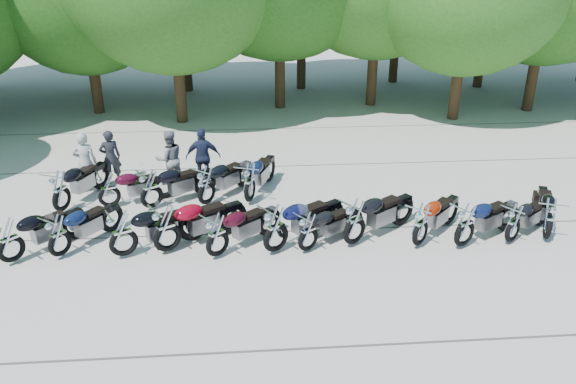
{
  "coord_description": "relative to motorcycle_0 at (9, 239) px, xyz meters",
  "views": [
    {
      "loc": [
        -0.96,
        -11.06,
        6.79
      ],
      "look_at": [
        0.0,
        1.5,
        1.1
      ],
      "focal_mm": 35.0,
      "sensor_mm": 36.0,
      "label": 1
    }
  ],
  "objects": [
    {
      "name": "motorcycle_16",
      "position": [
        5.44,
        2.83,
        0.03
      ],
      "size": [
        1.51,
        2.44,
        1.32
      ],
      "primitive_type": null,
      "rotation": [
        0.0,
        0.0,
        2.77
      ],
      "color": "#0B1533",
      "rests_on": "ground"
    },
    {
      "name": "motorcycle_6",
      "position": [
        6.76,
        0.0,
        -0.06
      ],
      "size": [
        2.02,
        1.69,
        1.15
      ],
      "primitive_type": null,
      "rotation": [
        0.0,
        0.0,
        2.19
      ],
      "color": "black",
      "rests_on": "ground"
    },
    {
      "name": "motorcycle_4",
      "position": [
        4.65,
        -0.1,
        -0.0
      ],
      "size": [
        2.14,
        1.94,
        1.26
      ],
      "primitive_type": null,
      "rotation": [
        0.0,
        0.0,
        2.26
      ],
      "color": "#330612",
      "rests_on": "ground"
    },
    {
      "name": "motorcycle_9",
      "position": [
        10.49,
        -0.09,
        0.02
      ],
      "size": [
        2.33,
        1.77,
        1.3
      ],
      "primitive_type": null,
      "rotation": [
        0.0,
        0.0,
        2.1
      ],
      "color": "#0B1333",
      "rests_on": "ground"
    },
    {
      "name": "rider_2",
      "position": [
        4.09,
        4.27,
        0.25
      ],
      "size": [
        1.05,
        0.46,
        1.77
      ],
      "primitive_type": "imported",
      "rotation": [
        0.0,
        0.0,
        3.17
      ],
      "color": "#1E263F",
      "rests_on": "ground"
    },
    {
      "name": "motorcycle_8",
      "position": [
        9.46,
        0.05,
        0.0
      ],
      "size": [
        2.06,
        2.08,
        1.27
      ],
      "primitive_type": null,
      "rotation": [
        0.0,
        0.0,
        2.36
      ],
      "color": "#8D1E05",
      "rests_on": "ground"
    },
    {
      "name": "motorcycle_2",
      "position": [
        2.49,
        0.07,
        0.03
      ],
      "size": [
        2.42,
        1.69,
        1.33
      ],
      "primitive_type": null,
      "rotation": [
        0.0,
        0.0,
        2.03
      ],
      "color": "black",
      "rests_on": "ground"
    },
    {
      "name": "motorcycle_0",
      "position": [
        0.0,
        0.0,
        0.0
      ],
      "size": [
        2.02,
        2.1,
        1.26
      ],
      "primitive_type": null,
      "rotation": [
        0.0,
        0.0,
        2.39
      ],
      "color": "black",
      "rests_on": "ground"
    },
    {
      "name": "rider_0",
      "position": [
        0.73,
        3.99,
        0.28
      ],
      "size": [
        0.7,
        0.5,
        1.83
      ],
      "primitive_type": "imported",
      "rotation": [
        0.0,
        0.0,
        3.23
      ],
      "color": "#9A9A9C",
      "rests_on": "ground"
    },
    {
      "name": "rider_1",
      "position": [
        3.11,
        4.23,
        0.24
      ],
      "size": [
        1.03,
        0.92,
        1.74
      ],
      "primitive_type": "imported",
      "rotation": [
        0.0,
        0.0,
        3.51
      ],
      "color": "gray",
      "rests_on": "ground"
    },
    {
      "name": "rider_3",
      "position": [
        1.3,
        4.59,
        0.2
      ],
      "size": [
        0.71,
        0.58,
        1.67
      ],
      "primitive_type": "imported",
      "rotation": [
        0.0,
        0.0,
        3.48
      ],
      "color": "black",
      "rests_on": "ground"
    },
    {
      "name": "motorcycle_7",
      "position": [
        7.9,
        0.21,
        0.06
      ],
      "size": [
        2.42,
        2.02,
        1.38
      ],
      "primitive_type": null,
      "rotation": [
        0.0,
        0.0,
        2.19
      ],
      "color": "black",
      "rests_on": "ground"
    },
    {
      "name": "motorcycle_1",
      "position": [
        1.01,
        0.2,
        -0.02
      ],
      "size": [
        1.8,
        2.13,
        1.22
      ],
      "primitive_type": null,
      "rotation": [
        0.0,
        0.0,
        2.51
      ],
      "color": "#0C1736",
      "rests_on": "ground"
    },
    {
      "name": "motorcycle_15",
      "position": [
        4.24,
        2.75,
        0.02
      ],
      "size": [
        2.0,
        2.23,
        1.3
      ],
      "primitive_type": null,
      "rotation": [
        0.0,
        0.0,
        2.46
      ],
      "color": "black",
      "rests_on": "ground"
    },
    {
      "name": "ground",
      "position": [
        6.37,
        -0.43,
        -0.63
      ],
      "size": [
        90.0,
        90.0,
        0.0
      ],
      "primitive_type": "plane",
      "color": "#A9A399",
      "rests_on": "ground"
    },
    {
      "name": "motorcycle_14",
      "position": [
        2.77,
        2.62,
        0.02
      ],
      "size": [
        2.3,
        1.86,
        1.3
      ],
      "primitive_type": null,
      "rotation": [
        0.0,
        0.0,
        2.16
      ],
      "color": "black",
      "rests_on": "ground"
    },
    {
      "name": "motorcycle_13",
      "position": [
        1.6,
        2.78,
        -0.04
      ],
      "size": [
        2.19,
        1.39,
        1.19
      ],
      "primitive_type": null,
      "rotation": [
        0.0,
        0.0,
        1.96
      ],
      "color": "#380719",
      "rests_on": "ground"
    },
    {
      "name": "motorcycle_11",
      "position": [
        12.67,
        0.14,
        -0.01
      ],
      "size": [
        1.43,
        2.28,
        1.24
      ],
      "primitive_type": null,
      "rotation": [
        0.0,
        0.0,
        2.76
      ],
      "color": "black",
      "rests_on": "ground"
    },
    {
      "name": "motorcycle_12",
      "position": [
        0.37,
        2.62,
        0.04
      ],
      "size": [
        1.58,
        2.47,
        1.34
      ],
      "primitive_type": null,
      "rotation": [
        0.0,
        0.0,
        2.75
      ],
      "color": "black",
      "rests_on": "ground"
    },
    {
      "name": "motorcycle_5",
      "position": [
        6.0,
        0.0,
        0.07
      ],
      "size": [
        2.45,
        2.03,
        1.39
      ],
      "primitive_type": null,
      "rotation": [
        0.0,
        0.0,
        2.18
      ],
      "color": "black",
      "rests_on": "ground"
    },
    {
      "name": "motorcycle_10",
      "position": [
        11.75,
        0.05,
        -0.06
      ],
      "size": [
        2.01,
        1.7,
        1.15
      ],
      "primitive_type": null,
      "rotation": [
        0.0,
        0.0,
        2.2
      ],
      "color": "black",
      "rests_on": "ground"
    },
    {
      "name": "motorcycle_3",
      "position": [
        3.48,
        0.21,
        0.06
      ],
      "size": [
        2.48,
        1.93,
        1.39
      ],
      "primitive_type": null,
      "rotation": [
        0.0,
        0.0,
        2.13
      ],
      "color": "maroon",
      "rests_on": "ground"
    }
  ]
}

